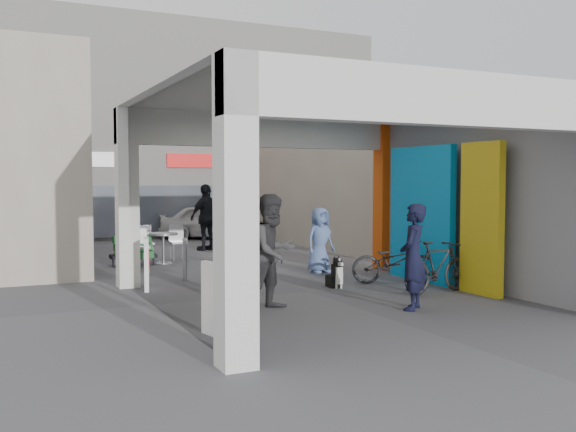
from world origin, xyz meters
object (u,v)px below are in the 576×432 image
bicycle_front (394,261)px  bicycle_rear (438,267)px  cafe_set (156,250)px  border_collie (336,275)px  man_elderly (320,240)px  produce_stand (133,254)px  man_crates (207,217)px  man_with_dog (413,257)px  man_back_turned (273,252)px  white_van (212,221)px

bicycle_front → bicycle_rear: (0.09, -1.26, 0.04)m
cafe_set → border_collie: cafe_set is taller
cafe_set → man_elderly: size_ratio=1.04×
produce_stand → bicycle_front: (4.22, -5.07, 0.17)m
man_elderly → man_crates: size_ratio=0.75×
border_collie → man_elderly: (0.68, 1.93, 0.49)m
man_elderly → bicycle_front: man_elderly is taller
produce_stand → man_crates: (2.69, 2.43, 0.71)m
man_with_dog → bicycle_rear: 1.74m
border_collie → man_back_turned: bearing=-139.2°
border_collie → man_crates: size_ratio=0.32×
man_back_turned → man_elderly: bearing=31.4°
produce_stand → bicycle_front: 6.60m
cafe_set → man_back_turned: (0.30, -6.69, 0.61)m
border_collie → bicycle_rear: bearing=-37.8°
produce_stand → man_with_dog: man_with_dog is taller
produce_stand → bicycle_front: size_ratio=0.63×
man_with_dog → man_back_turned: bearing=-69.7°
man_back_turned → white_van: 12.77m
produce_stand → man_back_turned: man_back_turned is taller
bicycle_front → man_with_dog: bearing=174.1°
produce_stand → bicycle_rear: 7.66m
man_back_turned → man_crates: bearing=58.6°
produce_stand → bicycle_rear: (4.31, -6.33, 0.21)m
man_elderly → border_collie: bearing=-123.2°
cafe_set → border_collie: bearing=-66.9°
man_crates → white_van: bearing=-131.8°
cafe_set → bicycle_rear: bicycle_rear is taller
cafe_set → bicycle_front: bearing=-56.3°
border_collie → bicycle_rear: size_ratio=0.39×
cafe_set → man_with_dog: 8.05m
man_crates → bicycle_rear: bearing=79.3°
cafe_set → man_with_dog: size_ratio=0.89×
man_with_dog → man_elderly: bearing=-141.6°
man_back_turned → white_van: bearing=55.8°
man_with_dog → man_back_turned: (-2.04, 0.99, 0.08)m
man_elderly → man_crates: man_crates is taller
man_back_turned → cafe_set: bearing=72.4°
cafe_set → produce_stand: size_ratio=1.42×
man_elderly → bicycle_front: (0.65, -2.00, -0.29)m
man_back_turned → bicycle_rear: size_ratio=1.15×
border_collie → white_van: 11.06m
man_with_dog → white_van: man_with_dog is taller
border_collie → white_van: white_van is taller
bicycle_rear → cafe_set: bearing=22.3°
white_van → cafe_set: bearing=171.5°
produce_stand → man_with_dog: 7.98m
cafe_set → white_van: white_van is taller
bicycle_front → man_crates: bearing=33.9°
border_collie → produce_stand: bearing=125.5°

